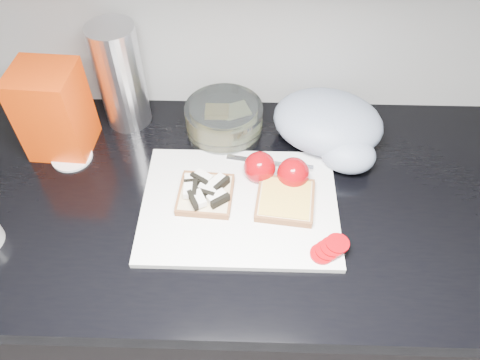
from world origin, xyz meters
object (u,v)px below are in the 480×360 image
cutting_board (240,205)px  bread_bag (54,111)px  glass_bowl (224,120)px  steel_canister (121,77)px

cutting_board → bread_bag: 0.45m
cutting_board → glass_bowl: (-0.04, 0.22, 0.03)m
glass_bowl → bread_bag: bearing=-171.5°
bread_bag → steel_canister: (0.13, 0.09, 0.02)m
bread_bag → steel_canister: steel_canister is taller
cutting_board → bread_bag: size_ratio=1.95×
cutting_board → steel_canister: steel_canister is taller
glass_bowl → bread_bag: (-0.36, -0.05, 0.07)m
glass_bowl → steel_canister: size_ratio=0.72×
glass_bowl → bread_bag: 0.37m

